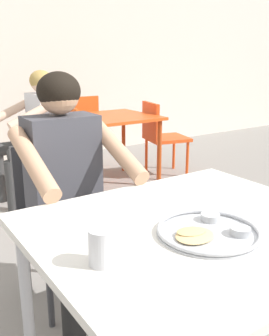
{
  "coord_description": "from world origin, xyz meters",
  "views": [
    {
      "loc": [
        -0.74,
        -0.9,
        1.28
      ],
      "look_at": [
        0.01,
        0.22,
        0.9
      ],
      "focal_mm": 40.85,
      "sensor_mm": 36.0,
      "label": 1
    }
  ],
  "objects_px": {
    "chair_red_far": "(79,128)",
    "patron_background": "(34,124)",
    "table_background_red": "(110,125)",
    "chair_red_left": "(57,144)",
    "diner_foreground": "(71,179)",
    "drinking_cup": "(102,246)",
    "chair_red_right": "(160,134)",
    "table_foreground": "(194,244)",
    "chair_foreground": "(56,210)",
    "thali_tray": "(208,231)"
  },
  "relations": [
    {
      "from": "chair_red_far",
      "to": "patron_background",
      "type": "height_order",
      "value": "patron_background"
    },
    {
      "from": "table_background_red",
      "to": "chair_red_left",
      "type": "distance_m",
      "value": 0.6
    },
    {
      "from": "diner_foreground",
      "to": "table_background_red",
      "type": "xyz_separation_m",
      "value": [
        1.24,
        1.75,
        -0.1
      ]
    },
    {
      "from": "drinking_cup",
      "to": "chair_red_right",
      "type": "height_order",
      "value": "drinking_cup"
    },
    {
      "from": "table_foreground",
      "to": "chair_red_far",
      "type": "xyz_separation_m",
      "value": [
        1.07,
        3.13,
        -0.16
      ]
    },
    {
      "from": "chair_foreground",
      "to": "patron_background",
      "type": "height_order",
      "value": "patron_background"
    },
    {
      "from": "thali_tray",
      "to": "table_background_red",
      "type": "bearing_deg",
      "value": 66.11
    },
    {
      "from": "thali_tray",
      "to": "chair_red_left",
      "type": "xyz_separation_m",
      "value": [
        0.55,
        2.57,
        -0.26
      ]
    },
    {
      "from": "drinking_cup",
      "to": "patron_background",
      "type": "distance_m",
      "value": 2.63
    },
    {
      "from": "chair_red_far",
      "to": "table_background_red",
      "type": "bearing_deg",
      "value": -86.15
    },
    {
      "from": "drinking_cup",
      "to": "chair_red_left",
      "type": "xyz_separation_m",
      "value": [
        0.92,
        2.55,
        -0.3
      ]
    },
    {
      "from": "thali_tray",
      "to": "diner_foreground",
      "type": "bearing_deg",
      "value": 97.16
    },
    {
      "from": "chair_red_right",
      "to": "thali_tray",
      "type": "bearing_deg",
      "value": -124.85
    },
    {
      "from": "table_foreground",
      "to": "table_background_red",
      "type": "distance_m",
      "value": 2.72
    },
    {
      "from": "thali_tray",
      "to": "chair_red_far",
      "type": "xyz_separation_m",
      "value": [
        1.09,
        3.21,
        -0.25
      ]
    },
    {
      "from": "table_background_red",
      "to": "patron_background",
      "type": "distance_m",
      "value": 0.8
    },
    {
      "from": "drinking_cup",
      "to": "chair_red_far",
      "type": "relative_size",
      "value": 0.12
    },
    {
      "from": "thali_tray",
      "to": "patron_background",
      "type": "distance_m",
      "value": 2.58
    },
    {
      "from": "table_foreground",
      "to": "patron_background",
      "type": "bearing_deg",
      "value": 82.56
    },
    {
      "from": "thali_tray",
      "to": "chair_red_far",
      "type": "height_order",
      "value": "chair_red_far"
    },
    {
      "from": "table_foreground",
      "to": "chair_red_right",
      "type": "bearing_deg",
      "value": 54.56
    },
    {
      "from": "chair_foreground",
      "to": "diner_foreground",
      "type": "bearing_deg",
      "value": -90.59
    },
    {
      "from": "thali_tray",
      "to": "chair_foreground",
      "type": "height_order",
      "value": "chair_foreground"
    },
    {
      "from": "chair_foreground",
      "to": "diner_foreground",
      "type": "distance_m",
      "value": 0.33
    },
    {
      "from": "table_foreground",
      "to": "chair_foreground",
      "type": "distance_m",
      "value": 0.98
    },
    {
      "from": "table_foreground",
      "to": "chair_foreground",
      "type": "relative_size",
      "value": 1.26
    },
    {
      "from": "chair_red_right",
      "to": "patron_background",
      "type": "bearing_deg",
      "value": 179.16
    },
    {
      "from": "diner_foreground",
      "to": "chair_red_left",
      "type": "height_order",
      "value": "diner_foreground"
    },
    {
      "from": "table_foreground",
      "to": "patron_background",
      "type": "relative_size",
      "value": 0.9
    },
    {
      "from": "drinking_cup",
      "to": "diner_foreground",
      "type": "xyz_separation_m",
      "value": [
        0.27,
        0.78,
        -0.07
      ]
    },
    {
      "from": "thali_tray",
      "to": "patron_background",
      "type": "height_order",
      "value": "patron_background"
    },
    {
      "from": "chair_red_far",
      "to": "chair_red_right",
      "type": "bearing_deg",
      "value": -44.9
    },
    {
      "from": "chair_red_far",
      "to": "patron_background",
      "type": "relative_size",
      "value": 0.74
    },
    {
      "from": "chair_red_far",
      "to": "patron_background",
      "type": "bearing_deg",
      "value": -139.06
    },
    {
      "from": "thali_tray",
      "to": "diner_foreground",
      "type": "height_order",
      "value": "diner_foreground"
    },
    {
      "from": "table_background_red",
      "to": "diner_foreground",
      "type": "bearing_deg",
      "value": -125.24
    },
    {
      "from": "drinking_cup",
      "to": "table_background_red",
      "type": "height_order",
      "value": "drinking_cup"
    },
    {
      "from": "chair_red_left",
      "to": "patron_background",
      "type": "height_order",
      "value": "patron_background"
    },
    {
      "from": "drinking_cup",
      "to": "table_background_red",
      "type": "xyz_separation_m",
      "value": [
        1.5,
        2.53,
        -0.17
      ]
    },
    {
      "from": "chair_red_right",
      "to": "chair_foreground",
      "type": "bearing_deg",
      "value": -141.15
    },
    {
      "from": "table_foreground",
      "to": "thali_tray",
      "type": "height_order",
      "value": "thali_tray"
    },
    {
      "from": "chair_foreground",
      "to": "table_foreground",
      "type": "bearing_deg",
      "value": -82.95
    },
    {
      "from": "drinking_cup",
      "to": "chair_foreground",
      "type": "relative_size",
      "value": 0.12
    },
    {
      "from": "chair_foreground",
      "to": "patron_background",
      "type": "distance_m",
      "value": 1.6
    },
    {
      "from": "thali_tray",
      "to": "chair_foreground",
      "type": "distance_m",
      "value": 1.07
    },
    {
      "from": "diner_foreground",
      "to": "chair_red_far",
      "type": "distance_m",
      "value": 2.68
    },
    {
      "from": "diner_foreground",
      "to": "chair_red_far",
      "type": "height_order",
      "value": "diner_foreground"
    },
    {
      "from": "chair_foreground",
      "to": "chair_red_far",
      "type": "bearing_deg",
      "value": 61.28
    },
    {
      "from": "drinking_cup",
      "to": "diner_foreground",
      "type": "distance_m",
      "value": 0.83
    },
    {
      "from": "chair_red_right",
      "to": "patron_background",
      "type": "relative_size",
      "value": 0.7
    }
  ]
}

